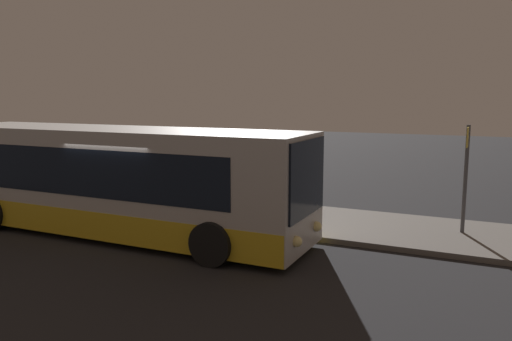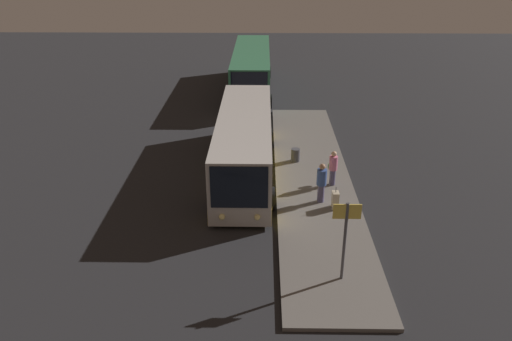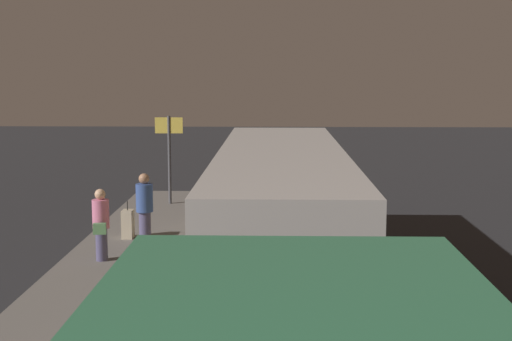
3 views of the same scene
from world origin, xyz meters
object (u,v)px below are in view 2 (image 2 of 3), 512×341
sign_post (346,230)px  passenger_boarding (333,167)px  passenger_waiting (322,182)px  suitcase (335,200)px  bus_lead (245,144)px  bus_second (252,71)px  trash_bin (295,155)px

sign_post → passenger_boarding: bearing=175.6°
passenger_waiting → suitcase: bearing=-7.9°
suitcase → bus_lead: bearing=-134.5°
bus_lead → suitcase: size_ratio=11.35×
sign_post → passenger_waiting: bearing=-178.3°
bus_second → passenger_waiting: size_ratio=7.07×
bus_lead → bus_second: (-14.11, 0.00, 0.09)m
passenger_waiting → bus_lead: bearing=172.9°
bus_lead → bus_second: bearing=180.0°
bus_second → sign_post: size_ratio=4.39×
sign_post → trash_bin: 9.64m
passenger_waiting → sign_post: sign_post is taller
sign_post → trash_bin: bearing=-174.1°
suitcase → passenger_waiting: bearing=-135.2°
suitcase → trash_bin: 4.95m
bus_lead → passenger_boarding: bus_lead is taller
passenger_boarding → passenger_waiting: (1.62, -0.68, 0.06)m
passenger_boarding → passenger_waiting: 1.76m
bus_second → passenger_waiting: bearing=10.8°
suitcase → sign_post: size_ratio=0.34×
trash_bin → passenger_boarding: bearing=30.1°
bus_second → passenger_boarding: bus_second is taller
bus_second → passenger_waiting: bus_second is taller
bus_lead → passenger_waiting: (3.24, 3.31, -0.33)m
bus_second → suitcase: bearing=12.1°
passenger_boarding → sign_post: bearing=-101.9°
bus_lead → passenger_waiting: bearing=45.6°
bus_lead → passenger_waiting: 4.64m
passenger_waiting → trash_bin: bearing=138.4°
bus_lead → suitcase: bearing=45.5°
bus_second → trash_bin: 13.40m
passenger_boarding → trash_bin: bearing=112.6°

